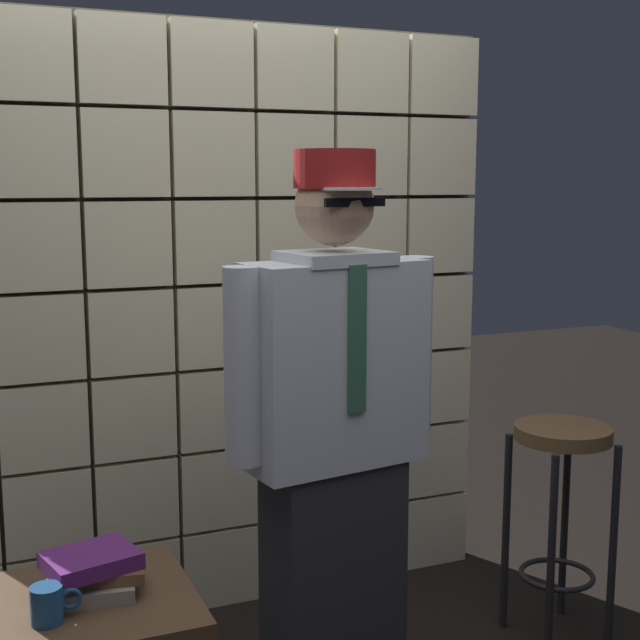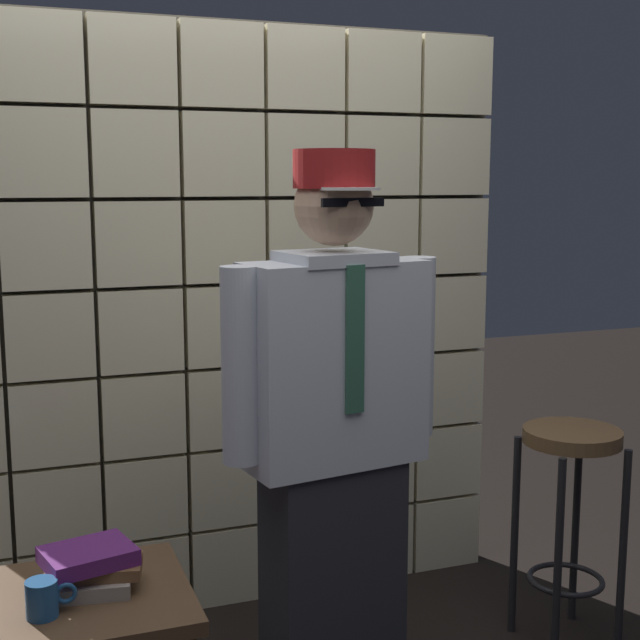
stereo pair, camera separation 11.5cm
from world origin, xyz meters
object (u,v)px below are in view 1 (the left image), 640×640
object	(u,v)px
bar_stool	(561,481)
coffee_mug	(48,604)
standing_person	(334,439)
side_table	(94,625)
book_stack	(93,572)

from	to	relation	value
bar_stool	coffee_mug	world-z (taller)	bar_stool
standing_person	bar_stool	size ratio (longest dim) A/B	2.19
standing_person	coffee_mug	distance (m)	0.89
side_table	coffee_mug	bearing A→B (deg)	-142.98
side_table	coffee_mug	xyz separation A→B (m)	(-0.12, -0.09, 0.13)
bar_stool	standing_person	bearing A→B (deg)	-170.12
bar_stool	book_stack	size ratio (longest dim) A/B	2.81
standing_person	book_stack	xyz separation A→B (m)	(-0.70, -0.03, -0.27)
standing_person	bar_stool	world-z (taller)	standing_person
standing_person	bar_stool	distance (m)	1.02
standing_person	book_stack	distance (m)	0.76
bar_stool	side_table	size ratio (longest dim) A/B	1.39
bar_stool	book_stack	bearing A→B (deg)	-173.33
coffee_mug	book_stack	bearing A→B (deg)	41.47
standing_person	side_table	size ratio (longest dim) A/B	3.04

